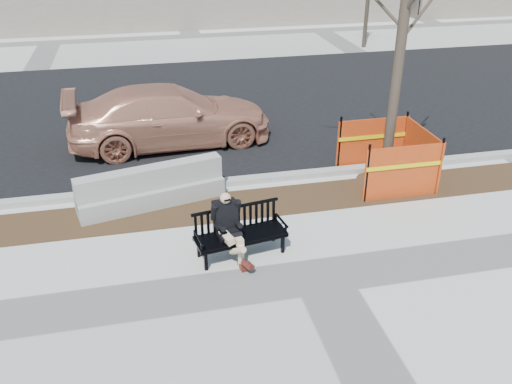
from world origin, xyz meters
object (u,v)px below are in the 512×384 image
Objects in this scene: bench at (241,254)px; tree_fence at (384,181)px; jersey_barrier_left at (153,204)px; sedan at (172,143)px; seated_man at (229,256)px.

bench is 0.25× the size of tree_fence.
tree_fence is at bearing 20.78° from bench.
jersey_barrier_left is at bearing 179.70° from tree_fence.
bench reaches higher than jersey_barrier_left.
sedan is (-0.75, 5.27, 0.00)m from bench.
jersey_barrier_left is at bearing 164.16° from sedan.
sedan is 3.21m from jersey_barrier_left.
seated_man is (-0.21, 0.01, 0.00)m from bench.
tree_fence is (3.82, 2.09, 0.00)m from seated_man.
seated_man reaches higher than jersey_barrier_left.
seated_man is 5.29m from sedan.
sedan reaches higher than bench.
jersey_barrier_left is (-0.65, -3.15, 0.00)m from sedan.
tree_fence is 5.39m from sedan.
jersey_barrier_left is at bearing 109.90° from seated_man.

